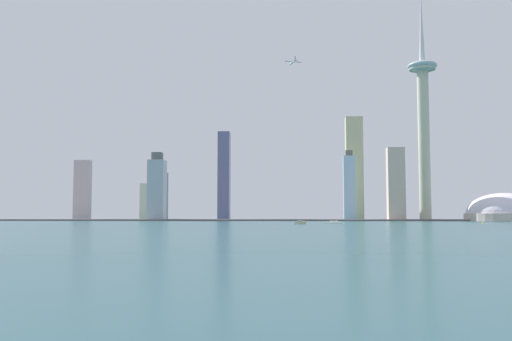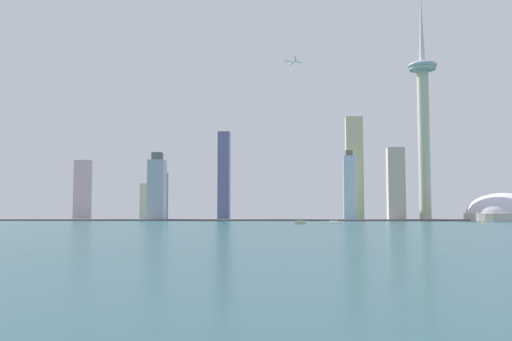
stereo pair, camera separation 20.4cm
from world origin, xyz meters
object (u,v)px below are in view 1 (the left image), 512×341
object	(u,v)px
skyscraper_5	(349,187)
boat_1	(300,223)
skyscraper_6	(354,168)
channel_buoy_0	(483,223)
airplane	(293,62)
stadium_dome	(504,214)
skyscraper_2	(224,176)
skyscraper_4	(396,184)
skyscraper_3	(83,190)
boat_3	(334,223)
skyscraper_1	(161,196)
skyscraper_0	(147,202)
observation_tower	(423,111)
skyscraper_7	(157,189)
channel_buoy_1	(305,221)

from	to	relation	value
skyscraper_5	boat_1	world-z (taller)	skyscraper_5
skyscraper_6	channel_buoy_0	bearing A→B (deg)	-74.95
skyscraper_5	airplane	size ratio (longest dim) A/B	4.33
stadium_dome	skyscraper_2	bearing A→B (deg)	167.49
skyscraper_6	skyscraper_4	bearing A→B (deg)	-63.23
skyscraper_3	boat_3	world-z (taller)	skyscraper_3
skyscraper_1	boat_1	size ratio (longest dim) A/B	9.10
skyscraper_2	skyscraper_5	distance (m)	202.28
skyscraper_1	skyscraper_0	bearing A→B (deg)	-119.69
airplane	skyscraper_1	bearing A→B (deg)	41.21
skyscraper_4	observation_tower	bearing A→B (deg)	13.04
skyscraper_0	skyscraper_7	world-z (taller)	skyscraper_7
stadium_dome	channel_buoy_0	xyz separation A→B (m)	(-104.10, -237.94, -8.67)
observation_tower	skyscraper_4	bearing A→B (deg)	-166.96
channel_buoy_1	skyscraper_1	bearing A→B (deg)	139.31
observation_tower	skyscraper_7	bearing A→B (deg)	-179.26
skyscraper_3	airplane	world-z (taller)	airplane
skyscraper_5	boat_3	world-z (taller)	skyscraper_5
skyscraper_4	airplane	bearing A→B (deg)	-170.59
observation_tower	skyscraper_0	bearing A→B (deg)	172.61
skyscraper_0	airplane	distance (m)	323.82
skyscraper_3	boat_1	distance (m)	518.78
observation_tower	skyscraper_7	xyz separation A→B (m)	(-398.61, -5.12, -114.91)
skyscraper_0	channel_buoy_1	bearing A→B (deg)	-34.68
stadium_dome	boat_3	xyz separation A→B (m)	(-254.25, -252.65, -8.71)
skyscraper_2	skyscraper_6	bearing A→B (deg)	5.28
skyscraper_7	channel_buoy_1	distance (m)	253.97
skyscraper_0	skyscraper_2	size ratio (longest dim) A/B	0.41
observation_tower	skyscraper_0	xyz separation A→B (m)	(-430.18, 55.81, -133.24)
skyscraper_4	skyscraper_0	bearing A→B (deg)	170.31
skyscraper_1	channel_buoy_1	size ratio (longest dim) A/B	37.76
skyscraper_7	boat_3	distance (m)	369.42
skyscraper_3	skyscraper_7	distance (m)	163.77
skyscraper_0	skyscraper_3	xyz separation A→B (m)	(-113.20, 15.63, 20.12)
skyscraper_1	skyscraper_2	distance (m)	113.45
observation_tower	skyscraper_4	distance (m)	118.44
skyscraper_2	skyscraper_6	distance (m)	213.73
skyscraper_1	airplane	world-z (taller)	airplane
observation_tower	stadium_dome	world-z (taller)	observation_tower
skyscraper_6	channel_buoy_0	world-z (taller)	skyscraper_6
skyscraper_0	skyscraper_7	bearing A→B (deg)	-62.62
skyscraper_6	boat_3	xyz separation A→B (m)	(-56.43, -363.30, -83.50)
channel_buoy_1	skyscraper_2	bearing A→B (deg)	124.46
boat_3	channel_buoy_1	world-z (taller)	boat_3
stadium_dome	skyscraper_6	xyz separation A→B (m)	(-197.82, 110.66, 74.79)
skyscraper_3	stadium_dome	bearing A→B (deg)	-8.20
observation_tower	skyscraper_7	size ratio (longest dim) A/B	3.41
skyscraper_2	boat_1	world-z (taller)	skyscraper_2
skyscraper_3	channel_buoy_1	xyz separation A→B (m)	(366.65, -190.97, -48.40)
observation_tower	airplane	size ratio (longest dim) A/B	13.76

